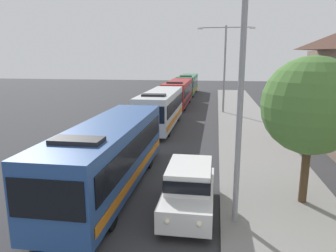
% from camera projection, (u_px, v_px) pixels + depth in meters
% --- Properties ---
extents(bus_lead, '(2.58, 10.98, 3.21)m').
position_uv_depth(bus_lead, '(110.00, 153.00, 14.15)').
color(bus_lead, '#284C8C').
rests_on(bus_lead, ground_plane).
extents(bus_second_in_line, '(2.58, 10.51, 3.21)m').
position_uv_depth(bus_second_in_line, '(161.00, 108.00, 26.96)').
color(bus_second_in_line, silver).
rests_on(bus_second_in_line, ground_plane).
extents(bus_middle, '(2.58, 11.43, 3.21)m').
position_uv_depth(bus_middle, '(178.00, 92.00, 38.88)').
color(bus_middle, maroon).
rests_on(bus_middle, ground_plane).
extents(bus_fourth_in_line, '(2.58, 11.81, 3.21)m').
position_uv_depth(bus_fourth_in_line, '(188.00, 84.00, 51.42)').
color(bus_fourth_in_line, '#33724C').
rests_on(bus_fourth_in_line, ground_plane).
extents(white_suv, '(1.86, 4.53, 1.90)m').
position_uv_depth(white_suv, '(189.00, 187.00, 12.09)').
color(white_suv, white).
rests_on(white_suv, ground_plane).
extents(streetlamp_near, '(5.59, 0.28, 8.44)m').
position_uv_depth(streetlamp_near, '(241.00, 76.00, 10.28)').
color(streetlamp_near, gray).
rests_on(streetlamp_near, sidewalk).
extents(streetlamp_mid, '(5.76, 0.28, 8.92)m').
position_uv_depth(streetlamp_mid, '(225.00, 61.00, 32.84)').
color(streetlamp_mid, gray).
rests_on(streetlamp_mid, sidewalk).
extents(roadside_tree, '(3.77, 3.77, 5.82)m').
position_uv_depth(roadside_tree, '(311.00, 106.00, 12.05)').
color(roadside_tree, '#4C3823').
rests_on(roadside_tree, sidewalk).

